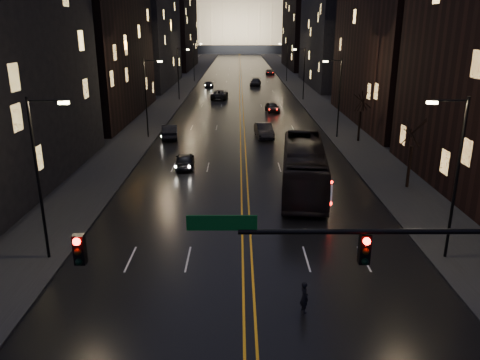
{
  "coord_description": "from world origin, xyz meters",
  "views": [
    {
      "loc": [
        -0.48,
        -13.35,
        12.25
      ],
      "look_at": [
        -0.39,
        12.93,
        3.68
      ],
      "focal_mm": 35.0,
      "sensor_mm": 36.0,
      "label": 1
    }
  ],
  "objects_px": {
    "oncoming_car_b": "(170,131)",
    "receding_car_a": "(264,131)",
    "traffic_signal": "(438,263)",
    "pedestrian_a": "(304,297)",
    "oncoming_car_a": "(185,160)",
    "bus": "(304,167)"
  },
  "relations": [
    {
      "from": "traffic_signal",
      "to": "oncoming_car_b",
      "type": "height_order",
      "value": "traffic_signal"
    },
    {
      "from": "traffic_signal",
      "to": "receding_car_a",
      "type": "bearing_deg",
      "value": 94.84
    },
    {
      "from": "traffic_signal",
      "to": "receding_car_a",
      "type": "xyz_separation_m",
      "value": [
        -3.41,
        40.21,
        -4.27
      ]
    },
    {
      "from": "oncoming_car_a",
      "to": "pedestrian_a",
      "type": "height_order",
      "value": "pedestrian_a"
    },
    {
      "from": "receding_car_a",
      "to": "pedestrian_a",
      "type": "distance_m",
      "value": 35.28
    },
    {
      "from": "oncoming_car_b",
      "to": "receding_car_a",
      "type": "xyz_separation_m",
      "value": [
        11.0,
        0.13,
        0.02
      ]
    },
    {
      "from": "traffic_signal",
      "to": "bus",
      "type": "bearing_deg",
      "value": 93.34
    },
    {
      "from": "receding_car_a",
      "to": "oncoming_car_a",
      "type": "bearing_deg",
      "value": -128.16
    },
    {
      "from": "pedestrian_a",
      "to": "receding_car_a",
      "type": "bearing_deg",
      "value": -17.0
    },
    {
      "from": "oncoming_car_b",
      "to": "receding_car_a",
      "type": "height_order",
      "value": "receding_car_a"
    },
    {
      "from": "oncoming_car_b",
      "to": "receding_car_a",
      "type": "relative_size",
      "value": 0.98
    },
    {
      "from": "oncoming_car_a",
      "to": "oncoming_car_b",
      "type": "bearing_deg",
      "value": -80.05
    },
    {
      "from": "traffic_signal",
      "to": "bus",
      "type": "height_order",
      "value": "traffic_signal"
    },
    {
      "from": "bus",
      "to": "receding_car_a",
      "type": "bearing_deg",
      "value": 102.85
    },
    {
      "from": "oncoming_car_a",
      "to": "receding_car_a",
      "type": "xyz_separation_m",
      "value": [
        7.9,
        12.22,
        0.11
      ]
    },
    {
      "from": "traffic_signal",
      "to": "pedestrian_a",
      "type": "distance_m",
      "value": 7.42
    },
    {
      "from": "traffic_signal",
      "to": "bus",
      "type": "xyz_separation_m",
      "value": [
        -1.27,
        21.78,
        -3.24
      ]
    },
    {
      "from": "traffic_signal",
      "to": "oncoming_car_a",
      "type": "height_order",
      "value": "traffic_signal"
    },
    {
      "from": "receding_car_a",
      "to": "pedestrian_a",
      "type": "relative_size",
      "value": 3.33
    },
    {
      "from": "bus",
      "to": "pedestrian_a",
      "type": "height_order",
      "value": "bus"
    },
    {
      "from": "bus",
      "to": "traffic_signal",
      "type": "bearing_deg",
      "value": -80.42
    },
    {
      "from": "receding_car_a",
      "to": "traffic_signal",
      "type": "bearing_deg",
      "value": -90.46
    }
  ]
}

